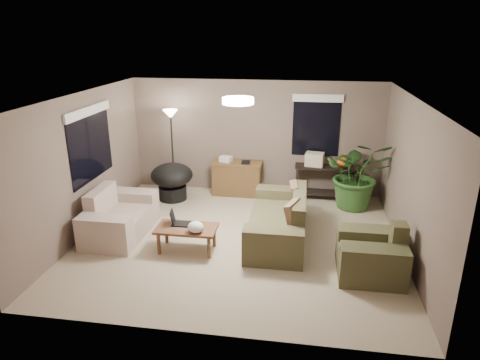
# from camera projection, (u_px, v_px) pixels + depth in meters

# --- Properties ---
(room_shell) EXTENTS (5.50, 5.50, 5.50)m
(room_shell) POSITION_uv_depth(u_px,v_px,m) (238.00, 173.00, 7.11)
(room_shell) COLOR #C3AF91
(room_shell) RESTS_ON ground
(main_sofa) EXTENTS (0.95, 2.20, 0.85)m
(main_sofa) POSITION_uv_depth(u_px,v_px,m) (280.00, 222.00, 7.51)
(main_sofa) COLOR #47432B
(main_sofa) RESTS_ON ground
(throw_pillows) EXTENTS (0.37, 1.39, 0.47)m
(throw_pillows) POSITION_uv_depth(u_px,v_px,m) (295.00, 205.00, 7.36)
(throw_pillows) COLOR #8C7251
(throw_pillows) RESTS_ON main_sofa
(loveseat) EXTENTS (0.90, 1.60, 0.85)m
(loveseat) POSITION_uv_depth(u_px,v_px,m) (119.00, 218.00, 7.67)
(loveseat) COLOR #BFB3A3
(loveseat) RESTS_ON ground
(armchair) EXTENTS (0.95, 1.00, 0.85)m
(armchair) POSITION_uv_depth(u_px,v_px,m) (372.00, 256.00, 6.40)
(armchair) COLOR #4D4C2E
(armchair) RESTS_ON ground
(coffee_table) EXTENTS (1.00, 0.55, 0.42)m
(coffee_table) POSITION_uv_depth(u_px,v_px,m) (187.00, 231.00, 7.06)
(coffee_table) COLOR brown
(coffee_table) RESTS_ON ground
(laptop) EXTENTS (0.38, 0.24, 0.24)m
(laptop) POSITION_uv_depth(u_px,v_px,m) (178.00, 221.00, 7.14)
(laptop) COLOR black
(laptop) RESTS_ON coffee_table
(plastic_bag) EXTENTS (0.32, 0.30, 0.18)m
(plastic_bag) POSITION_uv_depth(u_px,v_px,m) (196.00, 227.00, 6.84)
(plastic_bag) COLOR white
(plastic_bag) RESTS_ON coffee_table
(desk) EXTENTS (1.10, 0.50, 0.75)m
(desk) POSITION_uv_depth(u_px,v_px,m) (237.00, 178.00, 9.51)
(desk) COLOR brown
(desk) RESTS_ON ground
(desk_papers) EXTENTS (0.69, 0.29, 0.12)m
(desk_papers) POSITION_uv_depth(u_px,v_px,m) (230.00, 160.00, 9.39)
(desk_papers) COLOR silver
(desk_papers) RESTS_ON desk
(console_table) EXTENTS (1.30, 0.40, 0.75)m
(console_table) POSITION_uv_depth(u_px,v_px,m) (325.00, 180.00, 9.22)
(console_table) COLOR black
(console_table) RESTS_ON ground
(pumpkin) EXTENTS (0.28, 0.28, 0.20)m
(pumpkin) POSITION_uv_depth(u_px,v_px,m) (343.00, 162.00, 9.03)
(pumpkin) COLOR orange
(pumpkin) RESTS_ON console_table
(cardboard_box) EXTENTS (0.42, 0.34, 0.28)m
(cardboard_box) POSITION_uv_depth(u_px,v_px,m) (314.00, 159.00, 9.10)
(cardboard_box) COLOR beige
(cardboard_box) RESTS_ON console_table
(papasan_chair) EXTENTS (1.07, 1.07, 0.80)m
(papasan_chair) POSITION_uv_depth(u_px,v_px,m) (172.00, 179.00, 9.20)
(papasan_chair) COLOR black
(papasan_chair) RESTS_ON ground
(floor_lamp) EXTENTS (0.32, 0.32, 1.91)m
(floor_lamp) POSITION_uv_depth(u_px,v_px,m) (171.00, 124.00, 9.09)
(floor_lamp) COLOR black
(floor_lamp) RESTS_ON ground
(ceiling_fixture) EXTENTS (0.50, 0.50, 0.10)m
(ceiling_fixture) POSITION_uv_depth(u_px,v_px,m) (238.00, 101.00, 6.71)
(ceiling_fixture) COLOR white
(ceiling_fixture) RESTS_ON room_shell
(houseplant) EXTENTS (1.32, 1.46, 1.14)m
(houseplant) POSITION_uv_depth(u_px,v_px,m) (357.00, 181.00, 8.73)
(houseplant) COLOR #2D5923
(houseplant) RESTS_ON ground
(cat_scratching_post) EXTENTS (0.32, 0.32, 0.50)m
(cat_scratching_post) POSITION_uv_depth(u_px,v_px,m) (384.00, 241.00, 7.01)
(cat_scratching_post) COLOR tan
(cat_scratching_post) RESTS_ON ground
(window_left) EXTENTS (0.05, 1.56, 1.33)m
(window_left) POSITION_uv_depth(u_px,v_px,m) (90.00, 132.00, 7.60)
(window_left) COLOR black
(window_left) RESTS_ON room_shell
(window_back) EXTENTS (1.06, 0.05, 1.33)m
(window_back) POSITION_uv_depth(u_px,v_px,m) (317.00, 115.00, 9.05)
(window_back) COLOR black
(window_back) RESTS_ON room_shell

